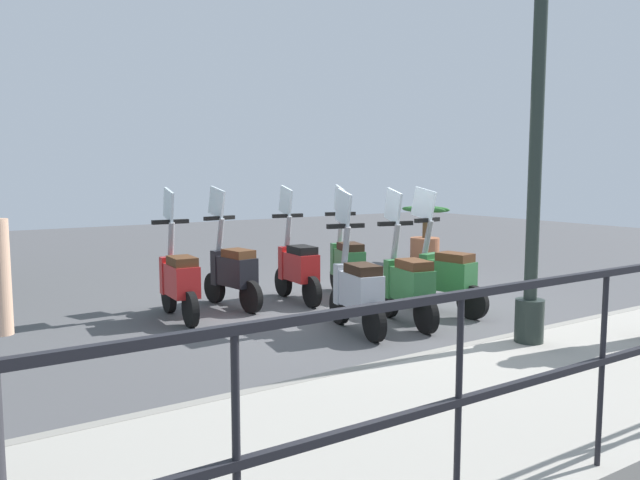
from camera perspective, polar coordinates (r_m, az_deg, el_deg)
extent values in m
plane|color=#4C4C4F|center=(7.81, 3.90, -6.49)|extent=(28.00, 28.00, 0.00)
cube|color=#A39E93|center=(5.67, 24.24, -11.20)|extent=(2.20, 20.00, 0.15)
cube|color=gray|center=(6.27, 16.03, -9.23)|extent=(0.10, 20.00, 0.15)
cylinder|color=black|center=(3.69, 24.36, -10.82)|extent=(0.03, 0.03, 1.05)
cylinder|color=black|center=(2.89, 12.53, -15.19)|extent=(0.03, 0.03, 1.05)
cylinder|color=black|center=(2.31, -7.62, -20.83)|extent=(0.03, 0.03, 1.05)
cylinder|color=#232D28|center=(6.13, 18.59, -7.00)|extent=(0.26, 0.26, 0.40)
cylinder|color=#232D28|center=(6.02, 19.29, 12.57)|extent=(0.12, 0.12, 4.54)
cylinder|color=tan|center=(3.10, -27.21, -3.05)|extent=(0.09, 0.09, 0.52)
cylinder|color=#9E5B3D|center=(12.24, 9.55, -0.84)|extent=(0.56, 0.56, 0.45)
cylinder|color=brown|center=(12.19, 9.59, 1.38)|extent=(0.10, 0.10, 0.50)
ellipsoid|color=#2D6B2D|center=(12.35, 8.83, 2.85)|extent=(0.56, 0.16, 0.10)
ellipsoid|color=#2D6B2D|center=(11.99, 10.43, 2.72)|extent=(0.56, 0.16, 0.10)
ellipsoid|color=#2D6B2D|center=(12.00, 8.74, 2.75)|extent=(0.56, 0.16, 0.10)
ellipsoid|color=#2D6B2D|center=(12.34, 10.47, 2.82)|extent=(0.56, 0.16, 0.10)
ellipsoid|color=#2D6B2D|center=(12.18, 8.42, 2.81)|extent=(0.56, 0.16, 0.10)
ellipsoid|color=#2D6B2D|center=(12.16, 10.82, 2.76)|extent=(0.56, 0.16, 0.10)
cylinder|color=black|center=(8.01, 8.80, -4.77)|extent=(0.41, 0.15, 0.40)
cylinder|color=black|center=(7.53, 13.78, -5.58)|extent=(0.41, 0.15, 0.40)
cube|color=#2D6B38|center=(7.67, 11.77, -3.20)|extent=(0.64, 0.38, 0.36)
cube|color=#2D6B38|center=(7.83, 10.04, -2.81)|extent=(0.17, 0.32, 0.44)
cube|color=#4C2D19|center=(7.59, 12.24, -1.54)|extent=(0.44, 0.32, 0.10)
cylinder|color=gray|center=(7.82, 9.74, -0.19)|extent=(0.19, 0.10, 0.55)
cube|color=black|center=(7.79, 9.78, 1.82)|extent=(0.13, 0.44, 0.05)
cube|color=silver|center=(7.82, 9.46, 3.30)|extent=(0.39, 0.09, 0.42)
cylinder|color=black|center=(7.48, 6.25, -5.52)|extent=(0.41, 0.15, 0.40)
cylinder|color=black|center=(6.78, 9.67, -6.80)|extent=(0.41, 0.15, 0.40)
cube|color=#2D6B38|center=(7.00, 8.26, -4.02)|extent=(0.64, 0.38, 0.36)
cube|color=#2D6B38|center=(7.25, 7.08, -3.50)|extent=(0.17, 0.32, 0.44)
cube|color=#4C2D19|center=(6.91, 8.59, -2.24)|extent=(0.44, 0.33, 0.10)
cylinder|color=gray|center=(7.25, 6.88, -0.66)|extent=(0.19, 0.10, 0.55)
cube|color=black|center=(7.22, 6.91, 1.51)|extent=(0.14, 0.44, 0.05)
cube|color=silver|center=(7.26, 6.70, 3.12)|extent=(0.39, 0.10, 0.42)
cylinder|color=black|center=(7.12, 1.80, -6.08)|extent=(0.41, 0.15, 0.40)
cylinder|color=black|center=(6.40, 4.98, -7.53)|extent=(0.41, 0.15, 0.40)
cube|color=#B7BCC6|center=(6.63, 3.65, -4.56)|extent=(0.64, 0.38, 0.36)
cube|color=#B7BCC6|center=(6.88, 2.55, -3.98)|extent=(0.17, 0.32, 0.44)
cube|color=black|center=(6.53, 3.94, -2.68)|extent=(0.44, 0.33, 0.10)
cylinder|color=gray|center=(6.88, 2.35, -0.99)|extent=(0.19, 0.10, 0.55)
cube|color=black|center=(6.85, 2.36, 1.29)|extent=(0.14, 0.44, 0.05)
cube|color=silver|center=(6.89, 2.15, 2.99)|extent=(0.39, 0.10, 0.42)
cylinder|color=black|center=(9.05, 1.54, -3.42)|extent=(0.41, 0.19, 0.40)
cylinder|color=black|center=(8.28, 3.40, -4.34)|extent=(0.41, 0.19, 0.40)
cube|color=#2D6B38|center=(8.54, 2.63, -2.10)|extent=(0.65, 0.43, 0.36)
cube|color=#2D6B38|center=(8.81, 1.99, -1.71)|extent=(0.20, 0.32, 0.44)
cube|color=black|center=(8.45, 2.80, -0.62)|extent=(0.46, 0.36, 0.10)
cylinder|color=gray|center=(8.82, 1.87, 0.62)|extent=(0.20, 0.12, 0.55)
cube|color=black|center=(8.80, 1.87, 2.41)|extent=(0.18, 0.44, 0.05)
cube|color=silver|center=(8.85, 1.75, 3.72)|extent=(0.38, 0.14, 0.42)
cylinder|color=black|center=(8.68, -3.38, -3.84)|extent=(0.40, 0.11, 0.40)
cylinder|color=black|center=(7.96, -0.75, -4.77)|extent=(0.40, 0.11, 0.40)
cube|color=#B21E1E|center=(8.19, -1.86, -2.46)|extent=(0.62, 0.32, 0.36)
cube|color=#B21E1E|center=(8.45, -2.77, -2.06)|extent=(0.14, 0.31, 0.44)
cube|color=black|center=(8.10, -1.63, -0.91)|extent=(0.42, 0.29, 0.10)
cylinder|color=gray|center=(8.46, -2.96, 0.37)|extent=(0.19, 0.08, 0.55)
cube|color=black|center=(8.43, -2.97, 2.23)|extent=(0.09, 0.44, 0.05)
cube|color=silver|center=(8.47, -3.16, 3.60)|extent=(0.39, 0.06, 0.42)
cylinder|color=black|center=(8.36, -9.62, -4.31)|extent=(0.41, 0.14, 0.40)
cylinder|color=black|center=(7.68, -6.33, -5.20)|extent=(0.41, 0.14, 0.40)
cube|color=black|center=(7.90, -7.73, -2.84)|extent=(0.63, 0.36, 0.36)
cube|color=black|center=(8.14, -8.87, -2.45)|extent=(0.16, 0.31, 0.44)
cube|color=#4C2D19|center=(7.81, -7.47, -1.24)|extent=(0.43, 0.31, 0.10)
cylinder|color=gray|center=(8.14, -9.14, 0.07)|extent=(0.19, 0.10, 0.55)
cube|color=black|center=(8.12, -9.18, 2.00)|extent=(0.12, 0.44, 0.05)
cube|color=silver|center=(8.16, -9.43, 3.42)|extent=(0.39, 0.09, 0.42)
cylinder|color=black|center=(7.89, -13.66, -5.04)|extent=(0.40, 0.10, 0.40)
cylinder|color=black|center=(7.11, -11.76, -6.23)|extent=(0.40, 0.10, 0.40)
cube|color=#B21E1E|center=(7.37, -12.61, -3.60)|extent=(0.62, 0.31, 0.36)
cube|color=#B21E1E|center=(7.64, -13.27, -3.11)|extent=(0.14, 0.31, 0.44)
cube|color=#4C2D19|center=(7.27, -12.49, -1.90)|extent=(0.41, 0.28, 0.10)
cylinder|color=gray|center=(7.65, -13.47, -0.42)|extent=(0.19, 0.08, 0.55)
cube|color=black|center=(7.62, -13.52, 1.63)|extent=(0.09, 0.44, 0.05)
cube|color=silver|center=(7.66, -13.68, 3.15)|extent=(0.39, 0.05, 0.42)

